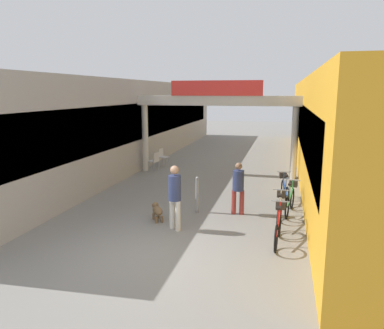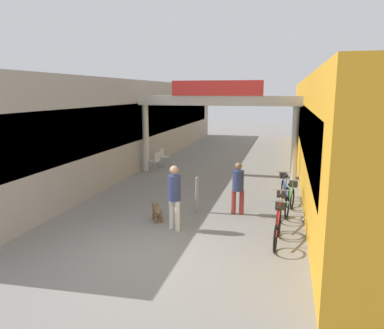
{
  "view_description": "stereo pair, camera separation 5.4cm",
  "coord_description": "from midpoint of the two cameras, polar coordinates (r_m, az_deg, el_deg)",
  "views": [
    {
      "loc": [
        2.92,
        -7.52,
        3.67
      ],
      "look_at": [
        0.0,
        4.26,
        1.3
      ],
      "focal_mm": 35.0,
      "sensor_mm": 36.0,
      "label": 1
    },
    {
      "loc": [
        2.98,
        -7.51,
        3.67
      ],
      "look_at": [
        0.0,
        4.26,
        1.3
      ],
      "focal_mm": 35.0,
      "sensor_mm": 36.0,
      "label": 2
    }
  ],
  "objects": [
    {
      "name": "pedestrian_companion",
      "position": [
        11.33,
        6.91,
        -3.15
      ],
      "size": [
        0.39,
        0.35,
        1.6
      ],
      "color": "#99332D",
      "rests_on": "ground_plane"
    },
    {
      "name": "bicycle_silver_second",
      "position": [
        10.64,
        13.07,
        -6.94
      ],
      "size": [
        0.46,
        1.69,
        0.98
      ],
      "color": "black",
      "rests_on": "ground_plane"
    },
    {
      "name": "cafe_chair_aluminium_farther",
      "position": [
        18.69,
        -4.58,
        1.37
      ],
      "size": [
        0.48,
        0.48,
        0.89
      ],
      "color": "gray",
      "rests_on": "ground_plane"
    },
    {
      "name": "bicycle_red_nearest",
      "position": [
        9.55,
        12.87,
        -9.03
      ],
      "size": [
        0.46,
        1.69,
        0.98
      ],
      "color": "black",
      "rests_on": "ground_plane"
    },
    {
      "name": "arcade_sign_gateway",
      "position": [
        16.49,
        3.66,
        8.53
      ],
      "size": [
        7.4,
        0.47,
        4.14
      ],
      "color": "beige",
      "rests_on": "ground_plane"
    },
    {
      "name": "cafe_chair_aluminium_nearer",
      "position": [
        17.57,
        -5.8,
        0.73
      ],
      "size": [
        0.51,
        0.51,
        0.89
      ],
      "color": "gray",
      "rests_on": "ground_plane"
    },
    {
      "name": "dog_on_leash",
      "position": [
        10.92,
        -5.49,
        -6.96
      ],
      "size": [
        0.55,
        0.67,
        0.49
      ],
      "color": "brown",
      "rests_on": "ground_plane"
    },
    {
      "name": "storefront_left",
      "position": [
        20.24,
        -9.58,
        6.44
      ],
      "size": [
        3.0,
        26.0,
        4.2
      ],
      "color": "#9E9993",
      "rests_on": "ground_plane"
    },
    {
      "name": "bollard_post_metal",
      "position": [
        11.53,
        0.65,
        -4.55
      ],
      "size": [
        0.1,
        0.1,
        1.12
      ],
      "color": "gray",
      "rests_on": "ground_plane"
    },
    {
      "name": "ground_plane",
      "position": [
        8.86,
        -7.02,
        -13.49
      ],
      "size": [
        80.0,
        80.0,
        0.0
      ],
      "primitive_type": "plane",
      "color": "gray"
    },
    {
      "name": "storefront_right",
      "position": [
        18.7,
        20.57,
        5.53
      ],
      "size": [
        3.0,
        26.0,
        4.2
      ],
      "color": "gold",
      "rests_on": "ground_plane"
    },
    {
      "name": "pedestrian_with_dog",
      "position": [
        9.97,
        -2.81,
        -4.4
      ],
      "size": [
        0.47,
        0.47,
        1.77
      ],
      "color": "silver",
      "rests_on": "ground_plane"
    },
    {
      "name": "bicycle_blue_farthest",
      "position": [
        13.03,
        13.82,
        -3.64
      ],
      "size": [
        0.46,
        1.68,
        0.98
      ],
      "color": "black",
      "rests_on": "ground_plane"
    },
    {
      "name": "bicycle_green_third",
      "position": [
        11.9,
        14.64,
        -5.08
      ],
      "size": [
        0.46,
        1.68,
        0.98
      ],
      "color": "black",
      "rests_on": "ground_plane"
    }
  ]
}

